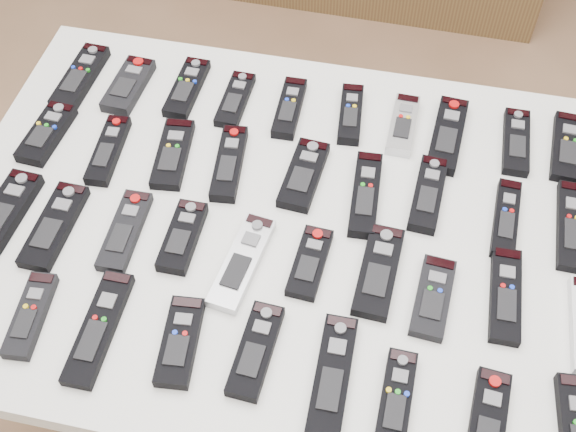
% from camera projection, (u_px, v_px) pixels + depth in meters
% --- Properties ---
extents(ground, '(4.00, 4.00, 0.00)m').
position_uv_depth(ground, '(292.00, 386.00, 1.95)').
color(ground, brown).
rests_on(ground, ground).
extents(table, '(1.25, 0.88, 0.78)m').
position_uv_depth(table, '(288.00, 241.00, 1.36)').
color(table, white).
rests_on(table, ground).
extents(remote_0, '(0.06, 0.19, 0.02)m').
position_uv_depth(remote_0, '(80.00, 77.00, 1.53)').
color(remote_0, black).
rests_on(remote_0, table).
extents(remote_1, '(0.07, 0.16, 0.02)m').
position_uv_depth(remote_1, '(129.00, 85.00, 1.51)').
color(remote_1, black).
rests_on(remote_1, table).
extents(remote_2, '(0.06, 0.17, 0.02)m').
position_uv_depth(remote_2, '(187.00, 88.00, 1.51)').
color(remote_2, black).
rests_on(remote_2, table).
extents(remote_3, '(0.05, 0.15, 0.02)m').
position_uv_depth(remote_3, '(235.00, 100.00, 1.49)').
color(remote_3, black).
rests_on(remote_3, table).
extents(remote_4, '(0.05, 0.16, 0.02)m').
position_uv_depth(remote_4, '(289.00, 108.00, 1.48)').
color(remote_4, black).
rests_on(remote_4, table).
extents(remote_5, '(0.06, 0.16, 0.02)m').
position_uv_depth(remote_5, '(351.00, 114.00, 1.46)').
color(remote_5, black).
rests_on(remote_5, table).
extents(remote_6, '(0.05, 0.16, 0.02)m').
position_uv_depth(remote_6, '(403.00, 125.00, 1.44)').
color(remote_6, '#B7B7BC').
rests_on(remote_6, table).
extents(remote_7, '(0.07, 0.20, 0.02)m').
position_uv_depth(remote_7, '(447.00, 135.00, 1.43)').
color(remote_7, black).
rests_on(remote_7, table).
extents(remote_8, '(0.05, 0.17, 0.02)m').
position_uv_depth(remote_8, '(516.00, 142.00, 1.42)').
color(remote_8, black).
rests_on(remote_8, table).
extents(remote_9, '(0.07, 0.18, 0.02)m').
position_uv_depth(remote_9, '(568.00, 148.00, 1.41)').
color(remote_9, black).
rests_on(remote_9, table).
extents(remote_10, '(0.07, 0.16, 0.02)m').
position_uv_depth(remote_10, '(47.00, 133.00, 1.43)').
color(remote_10, black).
rests_on(remote_10, table).
extents(remote_11, '(0.06, 0.17, 0.02)m').
position_uv_depth(remote_11, '(108.00, 150.00, 1.41)').
color(remote_11, black).
rests_on(remote_11, table).
extents(remote_12, '(0.08, 0.18, 0.02)m').
position_uv_depth(remote_12, '(173.00, 154.00, 1.40)').
color(remote_12, black).
rests_on(remote_12, table).
extents(remote_13, '(0.07, 0.18, 0.02)m').
position_uv_depth(remote_13, '(229.00, 163.00, 1.38)').
color(remote_13, black).
rests_on(remote_13, table).
extents(remote_14, '(0.07, 0.17, 0.02)m').
position_uv_depth(remote_14, '(304.00, 175.00, 1.37)').
color(remote_14, black).
rests_on(remote_14, table).
extents(remote_15, '(0.06, 0.19, 0.02)m').
position_uv_depth(remote_15, '(365.00, 194.00, 1.34)').
color(remote_15, black).
rests_on(remote_15, table).
extents(remote_16, '(0.06, 0.17, 0.02)m').
position_uv_depth(remote_16, '(428.00, 194.00, 1.34)').
color(remote_16, black).
rests_on(remote_16, table).
extents(remote_17, '(0.05, 0.17, 0.02)m').
position_uv_depth(remote_17, '(506.00, 219.00, 1.31)').
color(remote_17, black).
rests_on(remote_17, table).
extents(remote_18, '(0.05, 0.20, 0.02)m').
position_uv_depth(remote_18, '(571.00, 226.00, 1.30)').
color(remote_18, black).
rests_on(remote_18, table).
extents(remote_19, '(0.07, 0.18, 0.02)m').
position_uv_depth(remote_19, '(6.00, 211.00, 1.31)').
color(remote_19, black).
rests_on(remote_19, table).
extents(remote_20, '(0.06, 0.19, 0.02)m').
position_uv_depth(remote_20, '(54.00, 226.00, 1.30)').
color(remote_20, black).
rests_on(remote_20, table).
extents(remote_21, '(0.05, 0.17, 0.02)m').
position_uv_depth(remote_21, '(125.00, 231.00, 1.29)').
color(remote_21, black).
rests_on(remote_21, table).
extents(remote_22, '(0.05, 0.15, 0.02)m').
position_uv_depth(remote_22, '(183.00, 237.00, 1.28)').
color(remote_22, black).
rests_on(remote_22, table).
extents(remote_23, '(0.08, 0.20, 0.02)m').
position_uv_depth(remote_23, '(242.00, 262.00, 1.25)').
color(remote_23, '#B7B7BC').
rests_on(remote_23, table).
extents(remote_24, '(0.06, 0.15, 0.02)m').
position_uv_depth(remote_24, '(310.00, 263.00, 1.25)').
color(remote_24, black).
rests_on(remote_24, table).
extents(remote_25, '(0.07, 0.18, 0.02)m').
position_uv_depth(remote_25, '(378.00, 271.00, 1.24)').
color(remote_25, black).
rests_on(remote_25, table).
extents(remote_26, '(0.07, 0.16, 0.02)m').
position_uv_depth(remote_26, '(433.00, 298.00, 1.21)').
color(remote_26, black).
rests_on(remote_26, table).
extents(remote_27, '(0.05, 0.18, 0.02)m').
position_uv_depth(remote_27, '(505.00, 295.00, 1.21)').
color(remote_27, black).
rests_on(remote_27, table).
extents(remote_30, '(0.06, 0.16, 0.02)m').
position_uv_depth(remote_30, '(30.00, 315.00, 1.19)').
color(remote_30, black).
rests_on(remote_30, table).
extents(remote_31, '(0.05, 0.21, 0.02)m').
position_uv_depth(remote_31, '(99.00, 328.00, 1.17)').
color(remote_31, black).
rests_on(remote_31, table).
extents(remote_32, '(0.07, 0.16, 0.02)m').
position_uv_depth(remote_32, '(180.00, 342.00, 1.16)').
color(remote_32, black).
rests_on(remote_32, table).
extents(remote_33, '(0.06, 0.17, 0.02)m').
position_uv_depth(remote_33, '(256.00, 350.00, 1.15)').
color(remote_33, black).
rests_on(remote_33, table).
extents(remote_34, '(0.06, 0.20, 0.02)m').
position_uv_depth(remote_34, '(332.00, 375.00, 1.12)').
color(remote_34, black).
rests_on(remote_34, table).
extents(remote_35, '(0.05, 0.16, 0.02)m').
position_uv_depth(remote_35, '(396.00, 401.00, 1.10)').
color(remote_35, black).
rests_on(remote_35, table).
extents(remote_36, '(0.07, 0.18, 0.02)m').
position_uv_depth(remote_36, '(487.00, 425.00, 1.07)').
color(remote_36, black).
rests_on(remote_36, table).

